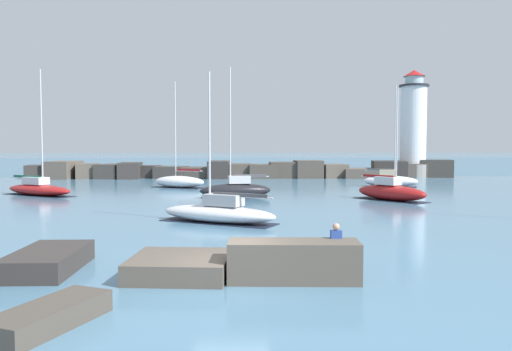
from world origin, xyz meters
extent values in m
plane|color=teal|center=(0.00, 0.00, 0.00)|extent=(600.00, 600.00, 0.00)
cube|color=teal|center=(0.00, 112.53, 0.00)|extent=(400.00, 116.00, 0.01)
cube|color=#383330|center=(-25.91, 52.37, 0.90)|extent=(3.80, 4.70, 1.79)
cube|color=brown|center=(-22.60, 52.35, 1.16)|extent=(4.03, 5.64, 2.32)
cube|color=brown|center=(-19.33, 52.34, 1.00)|extent=(3.79, 4.29, 1.99)
cube|color=#423D38|center=(-16.25, 52.31, 0.96)|extent=(3.81, 5.19, 1.91)
cube|color=#383330|center=(-13.72, 52.33, 1.05)|extent=(3.26, 5.74, 2.11)
cube|color=#383330|center=(-11.47, 53.33, 0.84)|extent=(3.26, 3.63, 1.68)
cube|color=#423D38|center=(-8.24, 52.61, 0.79)|extent=(4.61, 4.70, 1.59)
cube|color=#423D38|center=(-4.39, 53.12, 0.71)|extent=(4.39, 5.30, 1.43)
cube|color=#383330|center=(-1.69, 52.52, 1.15)|extent=(3.19, 5.71, 2.31)
cube|color=#4C443D|center=(1.12, 53.11, 0.95)|extent=(3.89, 5.53, 1.90)
cube|color=#4C443D|center=(4.21, 52.21, 0.93)|extent=(3.80, 4.42, 1.85)
cube|color=#4C443D|center=(6.94, 52.33, 1.08)|extent=(3.58, 4.00, 2.16)
cube|color=#4C443D|center=(10.39, 51.79, 1.19)|extent=(3.69, 3.74, 2.38)
cube|color=brown|center=(13.76, 52.27, 0.93)|extent=(3.97, 4.59, 1.86)
cube|color=brown|center=(17.51, 51.85, 0.64)|extent=(4.93, 5.45, 1.28)
cube|color=#383330|center=(21.75, 52.60, 1.14)|extent=(5.22, 5.61, 2.28)
cube|color=#423D38|center=(25.12, 53.13, 0.95)|extent=(4.91, 4.82, 1.90)
cube|color=#423D38|center=(28.40, 52.83, 1.22)|extent=(5.09, 4.57, 2.44)
cylinder|color=gray|center=(25.40, 53.41, 0.90)|extent=(4.79, 4.79, 1.80)
cylinder|color=white|center=(25.40, 53.41, 7.21)|extent=(3.55, 3.55, 10.81)
cylinder|color=#232328|center=(25.40, 53.41, 12.74)|extent=(4.08, 4.08, 0.25)
cylinder|color=silver|center=(25.40, 53.41, 13.44)|extent=(2.49, 2.49, 1.15)
cone|color=#B21919|center=(25.40, 53.41, 14.46)|extent=(3.02, 3.02, 0.90)
cube|color=brown|center=(1.99, 0.12, 0.65)|extent=(4.26, 1.61, 1.30)
cube|color=brown|center=(-1.69, 0.94, 0.33)|extent=(3.49, 3.32, 0.67)
cube|color=#4C443D|center=(-4.33, -3.66, 0.28)|extent=(2.43, 3.39, 0.55)
cube|color=#383330|center=(-6.36, 1.87, 0.36)|extent=(2.14, 3.93, 0.72)
ellipsoid|color=black|center=(0.32, 26.14, 0.60)|extent=(6.21, 2.64, 1.20)
cube|color=black|center=(0.32, 26.14, 0.01)|extent=(5.90, 2.56, 0.03)
cube|color=silver|center=(0.62, 26.18, 1.52)|extent=(1.93, 1.23, 0.64)
cylinder|color=silver|center=(-0.12, 26.07, 6.02)|extent=(0.12, 0.12, 9.65)
cylinder|color=#BCBCC1|center=(1.51, 26.31, 1.75)|extent=(3.28, 0.58, 0.10)
cube|color=#4C4C51|center=(1.51, 26.31, 1.85)|extent=(2.81, 0.61, 0.20)
ellipsoid|color=maroon|center=(12.70, 23.54, 0.62)|extent=(5.34, 6.31, 1.23)
cube|color=black|center=(12.70, 23.54, 0.01)|extent=(5.13, 6.03, 0.03)
cube|color=silver|center=(12.52, 23.80, 1.55)|extent=(2.01, 2.19, 0.64)
cylinder|color=silver|center=(12.98, 23.16, 5.01)|extent=(0.12, 0.12, 7.56)
cylinder|color=#BCBCC1|center=(11.96, 24.57, 1.78)|extent=(2.12, 2.87, 0.10)
cube|color=maroon|center=(11.96, 24.57, 1.88)|extent=(1.89, 2.51, 0.20)
ellipsoid|color=white|center=(-0.77, 12.60, 0.49)|extent=(7.25, 5.19, 0.98)
cube|color=black|center=(-0.77, 12.60, 0.01)|extent=(6.91, 4.98, 0.03)
cube|color=#B2B2B7|center=(-0.46, 12.43, 1.30)|extent=(2.41, 1.99, 0.64)
cylinder|color=silver|center=(-1.25, 12.86, 4.74)|extent=(0.12, 0.12, 7.53)
cylinder|color=#BCBCC1|center=(0.48, 11.91, 1.53)|extent=(3.51, 1.98, 0.10)
cube|color=#4C4C51|center=(0.48, 11.91, 1.63)|extent=(3.04, 1.79, 0.20)
ellipsoid|color=white|center=(16.86, 36.59, 0.59)|extent=(5.88, 3.49, 1.18)
cube|color=black|center=(16.86, 36.59, 0.01)|extent=(5.61, 3.37, 0.03)
cube|color=beige|center=(16.60, 36.69, 1.50)|extent=(1.91, 1.45, 0.64)
cylinder|color=silver|center=(17.26, 36.45, 5.96)|extent=(0.12, 0.12, 9.57)
cylinder|color=#BCBCC1|center=(15.80, 36.97, 1.73)|extent=(2.95, 1.13, 0.10)
cube|color=#4C4C51|center=(15.80, 36.97, 1.83)|extent=(2.55, 1.07, 0.20)
ellipsoid|color=maroon|center=(-16.96, 28.94, 0.48)|extent=(7.72, 6.05, 0.96)
cube|color=black|center=(-16.96, 28.94, 0.01)|extent=(7.37, 5.80, 0.03)
cube|color=silver|center=(-17.29, 29.16, 1.28)|extent=(2.60, 2.24, 0.64)
cylinder|color=silver|center=(-16.46, 28.62, 5.95)|extent=(0.12, 0.12, 9.99)
cylinder|color=#BCBCC1|center=(-18.27, 29.81, 1.51)|extent=(3.68, 2.47, 0.10)
cube|color=#1E664C|center=(-18.27, 29.81, 1.61)|extent=(3.19, 2.19, 0.20)
ellipsoid|color=white|center=(-5.48, 36.54, 0.61)|extent=(6.10, 4.44, 1.23)
cube|color=black|center=(-5.48, 36.54, 0.01)|extent=(5.83, 4.28, 0.03)
cylinder|color=silver|center=(-5.86, 36.74, 6.11)|extent=(0.12, 0.12, 9.78)
cylinder|color=#BCBCC1|center=(-4.44, 36.03, 1.78)|extent=(2.89, 1.51, 0.10)
cube|color=maroon|center=(-4.44, 36.03, 1.88)|extent=(2.51, 1.38, 0.20)
cylinder|color=#282833|center=(3.35, 0.54, 0.44)|extent=(0.14, 0.14, 0.87)
cylinder|color=#282833|center=(3.53, 0.54, 0.44)|extent=(0.14, 0.14, 0.87)
cube|color=#2D4CA5|center=(3.44, 0.54, 1.22)|extent=(0.36, 0.22, 0.69)
sphere|color=tan|center=(3.44, 0.54, 1.68)|extent=(0.24, 0.24, 0.24)
camera|label=1|loc=(0.05, -15.53, 4.32)|focal=35.00mm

